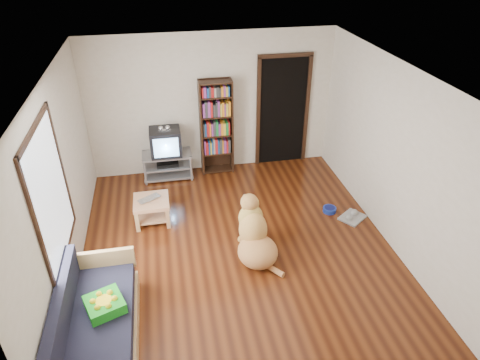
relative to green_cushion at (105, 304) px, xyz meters
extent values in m
plane|color=#57260F|center=(1.75, 1.28, -0.49)|extent=(5.00, 5.00, 0.00)
plane|color=white|center=(1.75, 1.28, 2.11)|extent=(5.00, 5.00, 0.00)
plane|color=beige|center=(1.75, 3.78, 0.81)|extent=(4.50, 0.00, 4.50)
plane|color=beige|center=(1.75, -1.22, 0.81)|extent=(4.50, 0.00, 4.50)
plane|color=beige|center=(-0.50, 1.28, 0.81)|extent=(0.00, 5.00, 5.00)
plane|color=beige|center=(4.00, 1.28, 0.81)|extent=(0.00, 5.00, 5.00)
cube|color=green|center=(0.00, 0.00, 0.00)|extent=(0.50, 0.50, 0.13)
imported|color=silver|center=(0.53, 2.14, -0.07)|extent=(0.43, 0.39, 0.03)
cylinder|color=navy|center=(3.43, 1.86, -0.45)|extent=(0.22, 0.22, 0.08)
cube|color=#9B9B9B|center=(3.73, 1.61, -0.47)|extent=(0.51, 0.49, 0.03)
cube|color=white|center=(-0.48, 0.78, 1.01)|extent=(0.02, 1.30, 1.60)
cube|color=black|center=(-0.48, 0.78, 1.83)|extent=(0.03, 1.42, 0.06)
cube|color=black|center=(-0.48, 0.78, 0.19)|extent=(0.03, 1.42, 0.06)
cube|color=black|center=(-0.48, 0.08, 1.01)|extent=(0.03, 0.06, 1.70)
cube|color=black|center=(-0.48, 1.48, 1.01)|extent=(0.03, 0.06, 1.70)
cube|color=black|center=(3.10, 3.76, 0.56)|extent=(0.90, 0.02, 2.10)
cube|color=black|center=(2.62, 3.75, 0.56)|extent=(0.07, 0.05, 2.14)
cube|color=black|center=(3.58, 3.75, 0.56)|extent=(0.07, 0.05, 2.14)
cube|color=black|center=(3.10, 3.75, 1.64)|extent=(1.03, 0.05, 0.07)
cube|color=#99999E|center=(0.85, 3.53, -0.01)|extent=(0.90, 0.45, 0.04)
cube|color=#99999E|center=(0.85, 3.53, -0.24)|extent=(0.86, 0.42, 0.03)
cube|color=#99999E|center=(0.85, 3.53, -0.43)|extent=(0.90, 0.45, 0.04)
cylinder|color=#99999E|center=(0.43, 3.33, -0.24)|extent=(0.04, 0.04, 0.50)
cylinder|color=#99999E|center=(1.27, 3.33, -0.24)|extent=(0.04, 0.04, 0.50)
cylinder|color=#99999E|center=(0.43, 3.73, -0.24)|extent=(0.04, 0.04, 0.50)
cylinder|color=#99999E|center=(1.27, 3.73, -0.24)|extent=(0.04, 0.04, 0.50)
cube|color=black|center=(0.85, 3.53, -0.19)|extent=(0.40, 0.30, 0.07)
cube|color=black|center=(0.85, 3.53, 0.25)|extent=(0.55, 0.48, 0.48)
cube|color=black|center=(0.85, 3.73, 0.25)|extent=(0.40, 0.14, 0.36)
cube|color=#8CBFF2|center=(0.85, 3.28, 0.25)|extent=(0.44, 0.02, 0.36)
cube|color=silver|center=(0.85, 3.48, 0.50)|extent=(0.20, 0.07, 0.02)
sphere|color=silver|center=(0.79, 3.48, 0.55)|extent=(0.09, 0.09, 0.09)
sphere|color=silver|center=(0.91, 3.48, 0.55)|extent=(0.09, 0.09, 0.09)
cube|color=black|center=(1.52, 3.62, 0.41)|extent=(0.03, 0.30, 1.80)
cube|color=black|center=(2.08, 3.62, 0.41)|extent=(0.03, 0.30, 1.80)
cube|color=black|center=(1.80, 3.76, 0.41)|extent=(0.60, 0.02, 1.80)
cube|color=black|center=(1.80, 3.62, -0.46)|extent=(0.56, 0.28, 0.02)
cube|color=black|center=(1.80, 3.62, -0.09)|extent=(0.56, 0.28, 0.03)
cube|color=black|center=(1.80, 3.62, 0.28)|extent=(0.56, 0.28, 0.02)
cube|color=black|center=(1.80, 3.62, 0.65)|extent=(0.56, 0.28, 0.02)
cube|color=black|center=(1.80, 3.62, 1.02)|extent=(0.56, 0.28, 0.02)
cube|color=black|center=(1.80, 3.62, 1.28)|extent=(0.56, 0.28, 0.02)
cube|color=tan|center=(-0.08, -0.12, -0.38)|extent=(0.80, 1.80, 0.22)
cube|color=#1E1E2D|center=(-0.08, -0.12, -0.16)|extent=(0.74, 1.74, 0.18)
cube|color=#1E1E2D|center=(-0.42, -0.12, 0.11)|extent=(0.12, 1.74, 0.40)
cube|color=tan|center=(-0.08, 0.74, 0.01)|extent=(0.80, 0.06, 0.30)
cube|color=tan|center=(0.53, 2.17, -0.12)|extent=(0.55, 0.55, 0.06)
cube|color=tan|center=(0.53, 2.17, -0.39)|extent=(0.45, 0.45, 0.03)
cube|color=tan|center=(0.30, 1.94, -0.32)|extent=(0.06, 0.06, 0.34)
cube|color=tan|center=(0.77, 1.94, -0.32)|extent=(0.06, 0.06, 0.34)
cube|color=tan|center=(0.30, 2.41, -0.32)|extent=(0.06, 0.06, 0.34)
cube|color=tan|center=(0.77, 2.41, -0.32)|extent=(0.06, 0.06, 0.34)
ellipsoid|color=#B48145|center=(1.97, 0.90, -0.31)|extent=(0.62, 0.67, 0.42)
ellipsoid|color=tan|center=(1.95, 1.12, -0.08)|extent=(0.45, 0.48, 0.55)
ellipsoid|color=tan|center=(1.94, 1.24, 0.05)|extent=(0.39, 0.35, 0.39)
ellipsoid|color=#B77C46|center=(1.93, 1.30, 0.26)|extent=(0.28, 0.31, 0.24)
ellipsoid|color=#BB8748|center=(1.92, 1.44, 0.24)|extent=(0.13, 0.22, 0.10)
sphere|color=black|center=(1.91, 1.54, 0.24)|extent=(0.05, 0.05, 0.05)
ellipsoid|color=#C7864C|center=(1.84, 1.25, 0.25)|extent=(0.07, 0.09, 0.17)
ellipsoid|color=#B99547|center=(2.03, 1.27, 0.25)|extent=(0.07, 0.09, 0.17)
cylinder|color=tan|center=(1.84, 1.34, -0.26)|extent=(0.10, 0.14, 0.45)
cylinder|color=#CC834E|center=(2.01, 1.35, -0.26)|extent=(0.10, 0.14, 0.45)
sphere|color=tan|center=(1.83, 1.39, -0.46)|extent=(0.12, 0.12, 0.12)
sphere|color=tan|center=(2.01, 1.41, -0.46)|extent=(0.12, 0.12, 0.12)
cylinder|color=#B87A46|center=(2.13, 0.67, -0.45)|extent=(0.29, 0.37, 0.09)
camera|label=1|loc=(0.84, -3.60, 3.64)|focal=32.00mm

